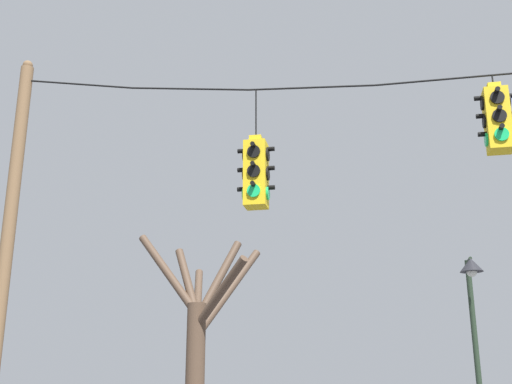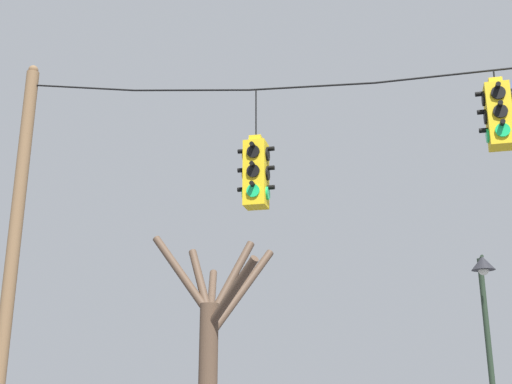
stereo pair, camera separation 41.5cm
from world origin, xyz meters
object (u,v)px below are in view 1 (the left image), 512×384
Objects in this scene: traffic_light_near_right_pole at (256,173)px; traffic_light_near_left_pole at (497,119)px; bare_tree at (199,335)px; street_lamp at (474,308)px; utility_pole_left at (5,264)px.

traffic_light_near_right_pole reaches higher than traffic_light_near_left_pole.
street_lamp is at bearing -14.83° from bare_tree.
traffic_light_near_right_pole is 0.34× the size of bare_tree.
utility_pole_left reaches higher than traffic_light_near_right_pole.
utility_pole_left is 9.30m from street_lamp.
bare_tree is (-2.83, 6.84, -1.88)m from traffic_light_near_right_pole.
traffic_light_near_right_pole is at bearing -67.49° from bare_tree.
utility_pole_left is at bearing 180.00° from traffic_light_near_left_pole.
street_lamp is at bearing 33.40° from utility_pole_left.
traffic_light_near_left_pole is (3.59, -0.00, 0.59)m from traffic_light_near_right_pole.
bare_tree is at bearing 112.51° from traffic_light_near_right_pole.
traffic_light_near_right_pole is 3.64m from traffic_light_near_left_pole.
traffic_light_near_left_pole is 0.21× the size of bare_tree.
bare_tree is at bearing 79.57° from utility_pole_left.
street_lamp is (0.08, 5.12, -2.15)m from traffic_light_near_left_pole.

